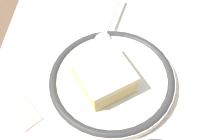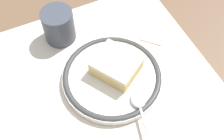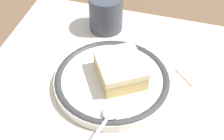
% 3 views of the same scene
% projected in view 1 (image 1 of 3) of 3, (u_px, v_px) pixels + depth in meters
% --- Properties ---
extents(ground_plane, '(2.40, 2.40, 0.00)m').
position_uv_depth(ground_plane, '(122.00, 80.00, 0.41)').
color(ground_plane, brown).
extents(placemat, '(0.45, 0.43, 0.00)m').
position_uv_depth(placemat, '(122.00, 80.00, 0.41)').
color(placemat, beige).
rests_on(placemat, ground_plane).
extents(plate, '(0.20, 0.20, 0.02)m').
position_uv_depth(plate, '(112.00, 79.00, 0.40)').
color(plate, silver).
rests_on(plate, placemat).
extents(cake_slice, '(0.11, 0.11, 0.04)m').
position_uv_depth(cake_slice, '(103.00, 74.00, 0.38)').
color(cake_slice, '#DBB76B').
rests_on(cake_slice, plate).
extents(spoon, '(0.14, 0.05, 0.01)m').
position_uv_depth(spoon, '(105.00, 33.00, 0.44)').
color(spoon, silver).
rests_on(spoon, plate).
extents(sugar_packet, '(0.06, 0.06, 0.01)m').
position_uv_depth(sugar_packet, '(24.00, 112.00, 0.38)').
color(sugar_packet, '#E5998C').
rests_on(sugar_packet, placemat).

